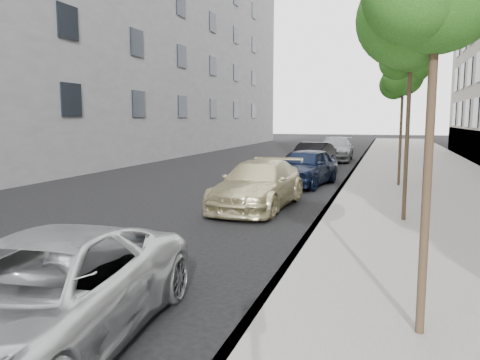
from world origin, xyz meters
The scene contains 9 objects.
sidewalk centered at (4.30, 24.00, 0.07)m, with size 6.40×72.00×0.14m, color gray.
curb centered at (1.18, 24.00, 0.07)m, with size 0.15×72.00×0.14m, color #9E9B93.
tree_mid centered at (3.23, 8.00, 4.31)m, with size 1.56×1.36×4.95m.
tree_far centered at (3.23, 14.50, 4.22)m, with size 1.79×1.59×4.97m.
minivan centered at (-0.89, 0.02, 0.65)m, with size 2.17×4.70×1.31m, color silver.
suv centered at (-0.87, 9.19, 0.69)m, with size 1.94×4.78×1.39m, color beige.
sedan_blue centered at (-0.33, 14.36, 0.74)m, with size 1.75×4.35×1.48m, color black.
sedan_black centered at (-1.04, 20.58, 0.70)m, with size 1.48×4.25×1.40m, color black.
sedan_rear centered at (-0.43, 26.11, 0.75)m, with size 2.10×5.16×1.50m, color gray.
Camera 1 is at (2.76, -4.10, 2.62)m, focal length 35.00 mm.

